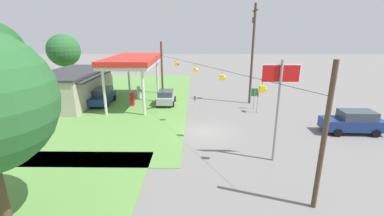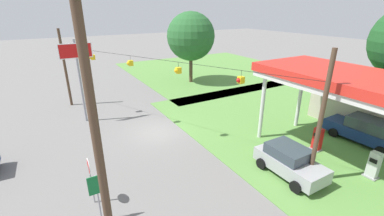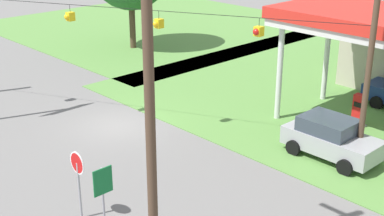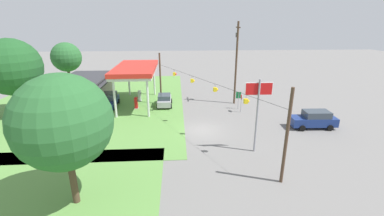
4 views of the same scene
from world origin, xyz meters
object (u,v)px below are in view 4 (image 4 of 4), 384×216
at_px(gas_station_canopy, 136,70).
at_px(tree_far_back, 66,57).
at_px(route_sign, 238,97).
at_px(utility_pole_main, 236,60).
at_px(tree_west_verge, 63,122).
at_px(stop_sign_overhead, 258,100).
at_px(car_on_crossroad, 314,119).
at_px(car_at_pumps_rear, 109,100).
at_px(fuel_pump_far, 140,96).
at_px(gas_station_store, 83,92).
at_px(car_at_pumps_front, 164,100).
at_px(stop_sign_roadside, 241,99).
at_px(fuel_pump_near, 136,103).
at_px(tree_behind_station, 12,67).

xyz_separation_m(gas_station_canopy, tree_far_back, (9.78, 13.13, 0.52)).
bearing_deg(route_sign, utility_pole_main, -0.75).
xyz_separation_m(utility_pole_main, tree_west_verge, (-20.88, 15.24, -0.60)).
bearing_deg(utility_pole_main, stop_sign_overhead, 174.85).
bearing_deg(car_on_crossroad, stop_sign_overhead, 32.95).
bearing_deg(tree_west_verge, car_at_pumps_rear, 7.31).
relative_size(fuel_pump_far, tree_west_verge, 0.19).
distance_m(gas_station_store, car_at_pumps_front, 11.52).
bearing_deg(stop_sign_roadside, car_on_crossroad, 50.79).
xyz_separation_m(fuel_pump_far, route_sign, (-4.46, -13.97, 0.94)).
bearing_deg(tree_west_verge, car_at_pumps_front, -14.12).
relative_size(gas_station_store, tree_far_back, 1.55).
bearing_deg(stop_sign_roadside, stop_sign_overhead, -7.19).
bearing_deg(stop_sign_overhead, car_on_crossroad, -58.93).
height_order(fuel_pump_near, car_at_pumps_rear, car_at_pumps_rear).
bearing_deg(stop_sign_overhead, car_at_pumps_rear, 49.73).
bearing_deg(stop_sign_roadside, tree_far_back, -116.99).
xyz_separation_m(car_on_crossroad, utility_pole_main, (9.58, 6.96, 5.36)).
height_order(car_at_pumps_front, utility_pole_main, utility_pole_main).
bearing_deg(stop_sign_overhead, tree_far_back, 46.53).
height_order(gas_station_store, car_at_pumps_front, gas_station_store).
xyz_separation_m(gas_station_canopy, car_at_pumps_rear, (-0.69, 3.84, -4.12)).
xyz_separation_m(fuel_pump_far, tree_west_verge, (-22.78, 1.24, 5.00)).
bearing_deg(tree_west_verge, car_on_crossroad, -63.02).
distance_m(car_at_pumps_front, route_sign, 10.34).
relative_size(stop_sign_overhead, tree_behind_station, 0.71).
bearing_deg(gas_station_canopy, fuel_pump_near, -179.95).
height_order(route_sign, tree_far_back, tree_far_back).
bearing_deg(tree_behind_station, gas_station_store, -62.02).
xyz_separation_m(fuel_pump_near, stop_sign_roadside, (-2.30, -14.04, 1.04)).
xyz_separation_m(gas_station_store, tree_far_back, (9.63, 5.54, 3.66)).
height_order(fuel_pump_near, tree_behind_station, tree_behind_station).
height_order(fuel_pump_far, route_sign, route_sign).
bearing_deg(fuel_pump_near, gas_station_canopy, 0.05).
bearing_deg(car_at_pumps_front, tree_west_verge, 166.09).
distance_m(gas_station_canopy, car_on_crossroad, 23.47).
xyz_separation_m(car_at_pumps_front, stop_sign_overhead, (-13.87, -8.85, 4.06)).
height_order(fuel_pump_far, car_on_crossroad, car_on_crossroad).
bearing_deg(tree_far_back, utility_pole_main, -110.07).
xyz_separation_m(fuel_pump_far, tree_behind_station, (-5.19, 14.32, 5.41)).
xyz_separation_m(stop_sign_roadside, tree_behind_station, (0.63, 28.36, 4.37)).
distance_m(stop_sign_overhead, tree_behind_station, 29.30).
bearing_deg(car_at_pumps_front, gas_station_store, 85.29).
height_order(stop_sign_overhead, route_sign, stop_sign_overhead).
relative_size(fuel_pump_far, route_sign, 0.68).
bearing_deg(utility_pole_main, stop_sign_roadside, -179.58).
xyz_separation_m(fuel_pump_far, car_at_pumps_front, (-2.60, -3.84, 0.13)).
bearing_deg(gas_station_store, fuel_pump_near, -104.14).
bearing_deg(stop_sign_roadside, utility_pole_main, -179.58).
xyz_separation_m(stop_sign_roadside, route_sign, (1.36, 0.06, -0.10)).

